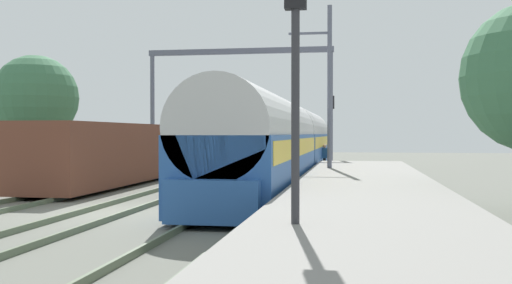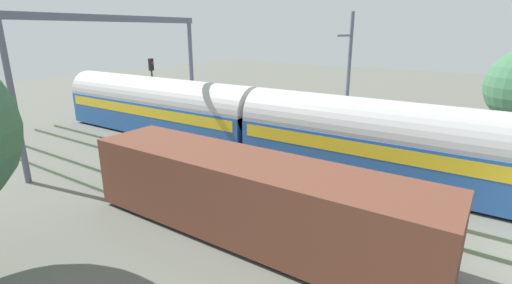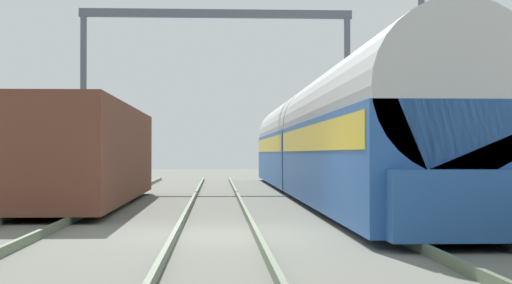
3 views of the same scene
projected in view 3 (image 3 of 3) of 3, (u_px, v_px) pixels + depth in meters
ground at (216, 235)px, 14.67m from camera, size 120.00×120.00×0.00m
track_far_west at (6, 231)px, 14.48m from camera, size 1.51×60.00×0.16m
track_west at (216, 230)px, 14.67m from camera, size 1.52×60.00×0.16m
track_east at (420, 229)px, 14.86m from camera, size 1.51×60.00×0.16m
passenger_train at (323, 140)px, 28.44m from camera, size 2.93×32.85×3.82m
freight_car at (85, 154)px, 23.12m from camera, size 2.80×13.00×2.70m
person_crossing at (337, 164)px, 35.61m from camera, size 0.43×0.29×1.73m
railway_signal_far at (332, 119)px, 39.33m from camera, size 0.36×0.30×5.02m
catenary_gantry at (216, 61)px, 35.05m from camera, size 12.04×0.28×7.86m
catenary_pole_east_mid at (420, 66)px, 24.07m from camera, size 1.90×0.20×8.00m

